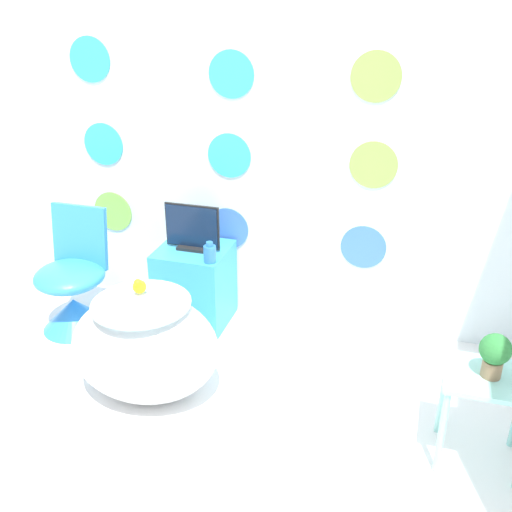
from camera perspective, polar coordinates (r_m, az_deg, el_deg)
ground_plane at (r=3.16m, az=-12.47°, el=-19.09°), size 12.00×12.00×0.00m
wall_back_dotted at (r=3.88m, az=-2.49°, el=12.16°), size 4.89×0.05×2.60m
bathtub at (r=3.42m, az=-10.51°, el=-8.47°), size 0.84×0.66×0.60m
rubber_duck at (r=3.32m, az=-11.07°, el=-2.83°), size 0.08×0.08×0.09m
chair at (r=4.17m, az=-17.03°, el=-3.30°), size 0.46×0.46×0.81m
tv_cabinet at (r=4.07m, az=-5.84°, el=-2.78°), size 0.46×0.44×0.55m
tv at (r=3.89m, az=-6.09°, el=2.53°), size 0.37×0.12×0.30m
vase at (r=3.73m, az=-4.48°, el=0.26°), size 0.08×0.08×0.14m
side_table at (r=3.07m, az=21.10°, el=-12.13°), size 0.41×0.34×0.50m
potted_plant_left at (r=2.95m, az=21.79°, el=-8.57°), size 0.14×0.14×0.22m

